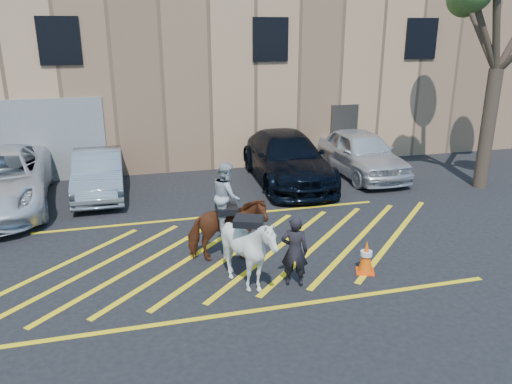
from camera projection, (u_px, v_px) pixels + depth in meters
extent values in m
plane|color=black|center=(231.00, 249.00, 11.85)|extent=(90.00, 90.00, 0.00)
imported|color=#91969E|center=(98.00, 173.00, 15.51)|extent=(1.48, 4.19, 1.38)
imported|color=black|center=(287.00, 158.00, 16.82)|extent=(2.55, 5.70, 1.62)
imported|color=silver|center=(361.00, 153.00, 17.60)|extent=(1.91, 4.67, 1.59)
imported|color=black|center=(295.00, 251.00, 9.98)|extent=(0.64, 0.53, 1.49)
cube|color=tan|center=(172.00, 64.00, 21.76)|extent=(32.00, 10.00, 7.00)
cube|color=black|center=(59.00, 41.00, 15.82)|extent=(1.30, 0.08, 1.50)
cube|color=black|center=(270.00, 40.00, 17.53)|extent=(1.30, 0.08, 1.50)
cube|color=black|center=(421.00, 39.00, 18.99)|extent=(1.30, 0.08, 1.50)
cube|color=#38332D|center=(344.00, 133.00, 19.35)|extent=(1.10, 0.08, 2.20)
cube|color=yellow|center=(40.00, 276.00, 10.55)|extent=(4.20, 4.20, 0.01)
cube|color=yellow|center=(91.00, 270.00, 10.80)|extent=(4.20, 4.20, 0.01)
cube|color=yellow|center=(141.00, 264.00, 11.06)|extent=(4.20, 4.20, 0.01)
cube|color=yellow|center=(188.00, 259.00, 11.31)|extent=(4.20, 4.20, 0.01)
cube|color=yellow|center=(233.00, 254.00, 11.57)|extent=(4.20, 4.20, 0.01)
cube|color=yellow|center=(277.00, 249.00, 11.83)|extent=(4.20, 4.20, 0.01)
cube|color=yellow|center=(318.00, 244.00, 12.08)|extent=(4.20, 4.20, 0.01)
cube|color=yellow|center=(358.00, 240.00, 12.34)|extent=(4.20, 4.20, 0.01)
cube|color=yellow|center=(396.00, 235.00, 12.59)|extent=(4.20, 4.20, 0.01)
cube|color=yellow|center=(214.00, 216.00, 13.87)|extent=(9.50, 0.12, 0.01)
cube|color=yellow|center=(262.00, 310.00, 9.28)|extent=(9.50, 0.12, 0.01)
imported|color=#5C2C15|center=(227.00, 230.00, 11.04)|extent=(1.77, 0.90, 1.45)
imported|color=#A6A9B1|center=(226.00, 196.00, 10.79)|extent=(0.61, 0.76, 1.48)
cube|color=black|center=(227.00, 209.00, 10.89)|extent=(0.50, 0.59, 0.14)
imported|color=silver|center=(249.00, 251.00, 9.84)|extent=(1.76, 1.85, 1.61)
cube|color=black|center=(249.00, 221.00, 9.64)|extent=(0.69, 0.64, 0.14)
cube|color=#F5400A|center=(365.00, 271.00, 10.71)|extent=(0.50, 0.50, 0.03)
cone|color=#FC540A|center=(366.00, 256.00, 10.60)|extent=(0.32, 0.32, 0.70)
cylinder|color=silver|center=(366.00, 253.00, 10.58)|extent=(0.25, 0.25, 0.10)
cylinder|color=#49372C|center=(487.00, 130.00, 15.89)|extent=(0.44, 0.44, 3.80)
cylinder|color=#46362A|center=(480.00, 34.00, 15.75)|extent=(0.33, 1.88, 2.34)
cylinder|color=#403427|center=(484.00, 33.00, 14.82)|extent=(1.40, 0.20, 2.39)
cylinder|color=#4E422F|center=(497.00, 20.00, 14.49)|extent=(1.16, 0.77, 3.11)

